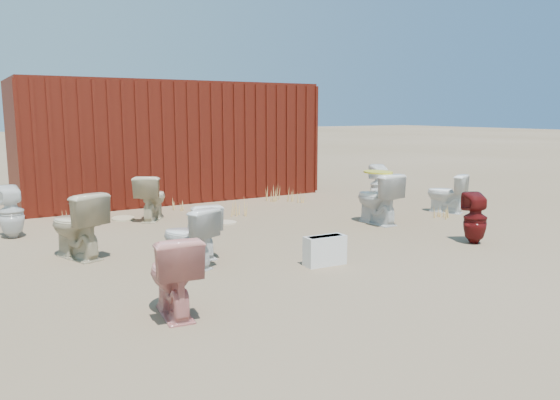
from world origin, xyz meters
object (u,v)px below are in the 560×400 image
toilet_front_c (202,229)px  toilet_front_a (188,237)px  toilet_front_maroon (475,218)px  toilet_back_a (11,212)px  toilet_front_pink (173,275)px  toilet_back_e (379,185)px  toilet_front_e (446,193)px  toilet_back_beige_right (151,197)px  toilet_back_yellowlid (377,198)px  toilet_back_beige_left (77,225)px  loose_tank (325,250)px  shipping_container (168,140)px

toilet_front_c → toilet_front_a: bearing=55.9°
toilet_front_a → toilet_front_maroon: (3.82, -0.95, -0.01)m
toilet_front_c → toilet_back_a: 3.05m
toilet_front_pink → toilet_back_e: 6.53m
toilet_front_e → toilet_back_e: toilet_back_e is taller
toilet_front_maroon → toilet_front_e: (1.49, 1.85, -0.00)m
toilet_back_beige_right → toilet_back_yellowlid: toilet_back_yellowlid is taller
toilet_back_beige_left → toilet_back_yellowlid: 4.60m
toilet_front_maroon → toilet_front_a: bearing=12.1°
toilet_back_yellowlid → toilet_back_beige_left: bearing=-5.2°
toilet_front_e → toilet_back_a: (-6.91, 1.83, 0.03)m
toilet_front_c → loose_tank: (1.08, -1.13, -0.17)m
toilet_back_a → toilet_back_yellowlid: size_ratio=0.91×
toilet_front_c → toilet_back_beige_right: size_ratio=0.89×
toilet_front_maroon → toilet_back_beige_right: bearing=-24.2°
toilet_front_maroon → toilet_back_a: (-5.42, 3.68, 0.03)m
toilet_front_pink → toilet_front_e: toilet_front_pink is taller
toilet_back_beige_left → loose_tank: 3.07m
shipping_container → toilet_back_yellowlid: shipping_container is taller
toilet_back_beige_left → toilet_back_beige_right: bearing=-150.2°
toilet_front_maroon → toilet_back_beige_right: 5.11m
toilet_front_a → toilet_front_c: 0.52m
shipping_container → toilet_front_a: shipping_container is taller
loose_tank → toilet_back_beige_right: bearing=107.1°
shipping_container → toilet_front_c: shipping_container is taller
shipping_container → toilet_back_a: 4.29m
toilet_front_pink → toilet_back_e: toilet_back_e is taller
toilet_front_maroon → toilet_back_yellowlid: size_ratio=0.85×
toilet_front_maroon → toilet_front_e: toilet_front_maroon is taller
toilet_front_pink → toilet_front_maroon: size_ratio=1.06×
shipping_container → toilet_back_a: bearing=-141.7°
toilet_front_e → toilet_back_beige_right: toilet_back_beige_right is taller
shipping_container → toilet_back_a: size_ratio=7.92×
toilet_back_e → toilet_front_a: bearing=43.9°
toilet_front_c → toilet_back_yellowlid: 3.26m
toilet_front_pink → toilet_front_c: size_ratio=1.09×
toilet_front_a → toilet_front_e: toilet_front_a is taller
toilet_front_e → loose_tank: bearing=1.6°
toilet_front_maroon → toilet_back_beige_left: 5.25m
toilet_front_a → shipping_container: bearing=-130.2°
toilet_back_beige_left → toilet_back_e: size_ratio=1.06×
shipping_container → toilet_back_yellowlid: 4.99m
toilet_front_a → loose_tank: toilet_front_a is taller
toilet_front_a → toilet_back_yellowlid: toilet_back_yellowlid is taller
shipping_container → loose_tank: size_ratio=12.00×
toilet_front_c → toilet_front_maroon: (3.48, -1.33, 0.01)m
toilet_back_yellowlid → loose_tank: bearing=34.1°
toilet_front_a → toilet_front_pink: toilet_front_pink is taller
toilet_back_beige_left → toilet_back_yellowlid: bearing=155.6°
toilet_front_a → loose_tank: 1.62m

